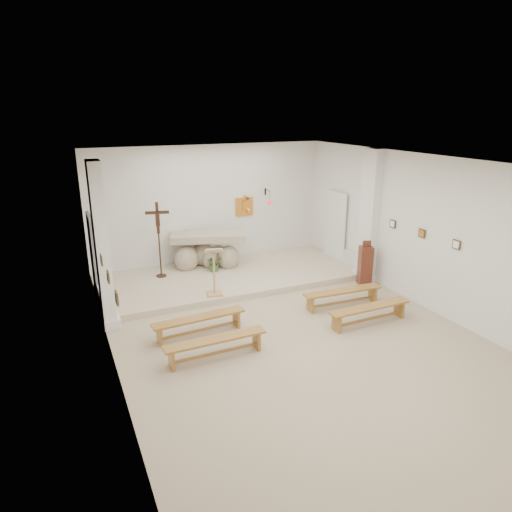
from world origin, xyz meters
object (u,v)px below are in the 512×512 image
bench_left_second (216,343)px  bench_left_front (199,321)px  altar (207,252)px  donation_pedestal (365,265)px  crucifix_stand (159,234)px  bench_right_second (369,310)px  bench_right_front (343,294)px  lectern (214,271)px

bench_left_second → bench_left_front: bearing=88.9°
altar → donation_pedestal: size_ratio=1.85×
altar → bench_left_second: altar is taller
crucifix_stand → bench_right_second: (3.51, -4.36, -1.01)m
donation_pedestal → bench_right_front: size_ratio=0.61×
altar → bench_left_front: size_ratio=1.13×
donation_pedestal → bench_right_front: (-1.35, -0.96, -0.22)m
donation_pedestal → bench_left_second: (-4.85, -1.96, -0.22)m
lectern → bench_left_front: 1.85m
lectern → donation_pedestal: (3.97, -0.61, -0.22)m
altar → lectern: bearing=-86.1°
donation_pedestal → bench_right_second: (-1.35, -1.96, -0.22)m
bench_left_front → bench_right_second: bearing=-19.8°
crucifix_stand → donation_pedestal: bearing=-13.6°
altar → lectern: (-0.52, -2.08, 0.19)m
bench_right_front → altar: bearing=123.3°
crucifix_stand → donation_pedestal: (4.86, -2.40, -0.79)m
donation_pedestal → bench_right_front: donation_pedestal is taller
bench_left_front → bench_left_second: size_ratio=1.01×
bench_left_front → bench_right_second: size_ratio=1.01×
bench_left_front → bench_right_front: 3.50m
altar → crucifix_stand: size_ratio=1.10×
bench_left_front → bench_right_second: same height
crucifix_stand → lectern: bearing=-51.0°
donation_pedestal → bench_left_second: 5.24m
bench_left_front → bench_right_second: (3.50, -1.00, 0.00)m
bench_left_second → bench_right_front: bearing=14.9°
crucifix_stand → bench_left_second: size_ratio=1.03×
bench_left_second → bench_right_second: 3.50m
bench_right_front → bench_right_second: 1.00m
bench_left_front → bench_left_second: 1.00m
bench_left_second → lectern: bearing=70.0°
altar → crucifix_stand: bearing=-150.6°
altar → lectern: lectern is taller
lectern → crucifix_stand: (-0.89, 1.79, 0.57)m
lectern → bench_left_second: size_ratio=0.62×
bench_right_front → lectern: bearing=152.5°
crucifix_stand → bench_left_front: size_ratio=1.03×
altar → bench_left_front: 3.91m
lectern → bench_left_second: (-0.88, -2.57, -0.44)m
crucifix_stand → bench_right_front: bearing=-31.1°
donation_pedestal → bench_right_front: 1.67m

